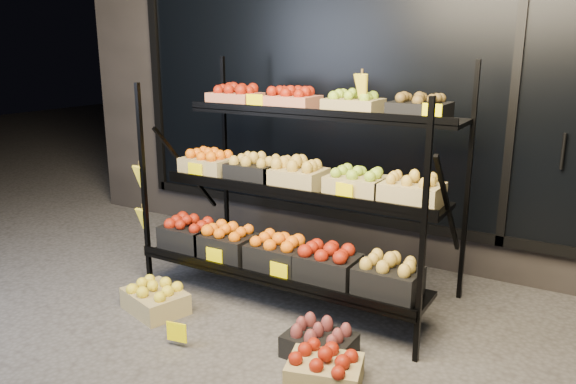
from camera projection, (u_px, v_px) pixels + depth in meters
The scene contains 7 objects.
ground at pixel (249, 329), 3.56m from camera, with size 24.00×24.00×0.00m, color #514F4C.
building at pixel (402, 45), 5.27m from camera, with size 6.00×2.08×3.50m.
display_rack at pixel (295, 189), 3.87m from camera, with size 2.18×1.02×1.68m.
tag_floor_a at pixel (177, 338), 3.33m from camera, with size 0.13×0.01×0.12m, color #FFEC00.
floor_crate_left at pixel (155, 297), 3.79m from camera, with size 0.49×0.42×0.21m.
floor_crate_midright at pixel (325, 368), 2.97m from camera, with size 0.45×0.38×0.20m.
floor_crate_right at pixel (319, 341), 3.24m from camera, with size 0.39×0.29×0.20m.
Camera 1 is at (1.86, -2.65, 1.75)m, focal length 35.00 mm.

